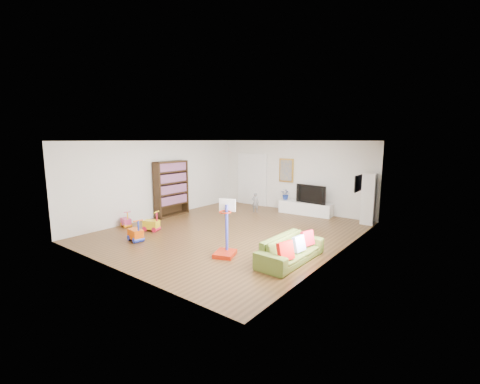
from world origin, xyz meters
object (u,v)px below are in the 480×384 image
Objects in this scene: media_console at (305,208)px; basketball_hoop at (225,228)px; bookshelf at (171,189)px; sofa at (291,249)px.

basketball_hoop is at bearing -89.47° from media_console.
basketball_hoop is at bearing -26.40° from bookshelf.
media_console is 4.96m from bookshelf.
media_console is at bearing 23.34° from sofa.
media_console is 1.02× the size of sofa.
sofa is at bearing -14.44° from bookshelf.
basketball_hoop reaches higher than sofa.
media_console is 0.99× the size of bookshelf.
sofa is (5.59, -1.34, -0.71)m from bookshelf.
media_console is 5.15m from basketball_hoop.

